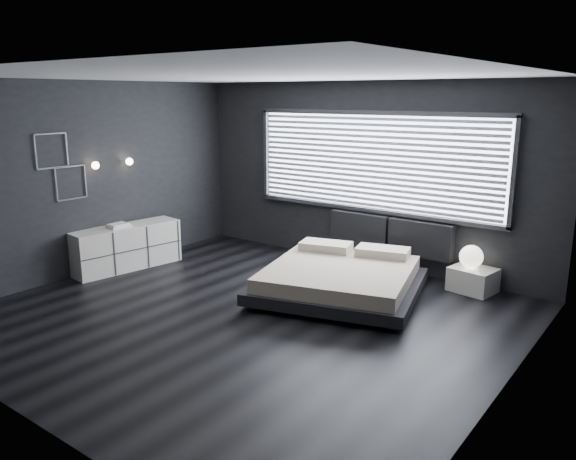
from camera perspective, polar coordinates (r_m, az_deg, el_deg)
The scene contains 12 objects.
room at distance 6.46m, azimuth -4.52°, elevation 2.89°, with size 6.04×6.00×2.80m.
window at distance 8.52m, azimuth 8.60°, elevation 6.80°, with size 4.14×0.09×1.52m.
headboard at distance 8.50m, azimuth 10.24°, elevation -0.41°, with size 1.96×0.16×0.52m.
sconce_near at distance 8.62m, azimuth -18.99°, elevation 6.23°, with size 0.18×0.11×0.11m.
sconce_far at distance 8.97m, azimuth -15.83°, elevation 6.71°, with size 0.18×0.11×0.11m.
wall_art_upper at distance 8.35m, azimuth -22.89°, elevation 7.42°, with size 0.01×0.48×0.48m.
wall_art_lower at distance 8.54m, azimuth -21.16°, elevation 4.49°, with size 0.01×0.48×0.48m.
bed at distance 7.45m, azimuth 5.31°, elevation -4.88°, with size 2.47×2.41×0.53m.
nightstand at distance 8.00m, azimuth 18.28°, elevation -4.81°, with size 0.56×0.47×0.33m, color white.
orb_lamp at distance 7.91m, azimuth 18.12°, elevation -2.59°, with size 0.31×0.31×0.31m, color white.
dresser at distance 8.91m, azimuth -16.08°, elevation -1.67°, with size 0.71×1.71×0.67m.
book_stack at distance 8.74m, azimuth -16.83°, elevation 0.44°, with size 0.28×0.34×0.06m.
Camera 1 is at (4.20, -4.77, 2.59)m, focal length 35.00 mm.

